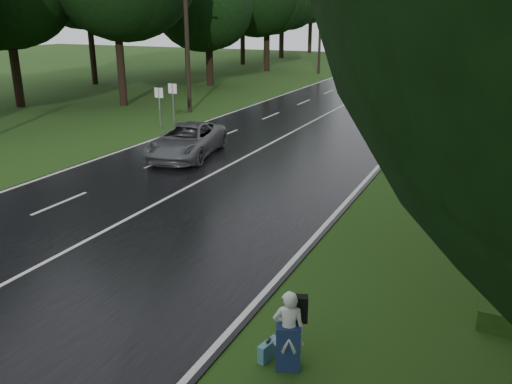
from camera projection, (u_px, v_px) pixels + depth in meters
ground at (87, 241)px, 15.02m from camera, size 160.00×160.00×0.00m
road at (316, 120)px, 32.17m from camera, size 12.00×140.00×0.04m
lane_center at (316, 119)px, 32.16m from camera, size 0.12×140.00×0.01m
grey_car at (187, 140)px, 23.64m from camera, size 3.41×5.62×1.46m
far_car at (415, 66)px, 58.10m from camera, size 3.15×4.65×1.45m
hitchhiker at (289, 333)px, 9.43m from camera, size 0.67×0.65×1.58m
suitcase at (268, 350)px, 9.86m from camera, size 0.26×0.53×0.36m
utility_pole_mid at (190, 112)px, 34.87m from camera, size 1.80×0.28×10.41m
utility_pole_far at (318, 73)px, 57.55m from camera, size 1.80×0.28×9.53m
road_sign_a at (161, 128)px, 29.90m from camera, size 0.55×0.10×2.28m
road_sign_b at (174, 124)px, 31.06m from camera, size 0.56×0.10×2.35m
tree_left_d at (124, 105)px, 37.40m from camera, size 10.65×10.65×16.64m
tree_left_e at (210, 86)px, 47.82m from camera, size 7.81×7.81×12.20m
tree_left_f at (267, 71)px, 60.19m from camera, size 9.31×9.31×14.55m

